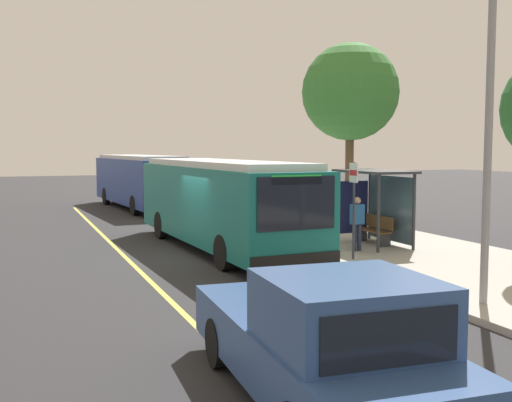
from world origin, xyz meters
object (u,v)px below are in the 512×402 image
pickup_truck (323,343)px  route_sign_post (354,197)px  transit_bus_second (140,180)px  pedestrian_commuter (357,220)px  transit_bus_main (221,201)px  waiting_bench (375,229)px

pickup_truck → route_sign_post: size_ratio=1.96×
pickup_truck → transit_bus_second: bearing=174.0°
pickup_truck → pedestrian_commuter: (-9.70, 6.26, 0.26)m
route_sign_post → pedestrian_commuter: 1.64m
transit_bus_main → transit_bus_second: size_ratio=1.01×
transit_bus_main → pickup_truck: (12.38, -2.69, -0.76)m
transit_bus_second → route_sign_post: size_ratio=3.89×
waiting_bench → pedestrian_commuter: pedestrian_commuter is taller
pedestrian_commuter → transit_bus_main: bearing=-126.9°
pickup_truck → route_sign_post: 10.20m
pedestrian_commuter → pickup_truck: bearing=-32.9°
transit_bus_main → pickup_truck: 12.69m
pickup_truck → waiting_bench: pickup_truck is taller
transit_bus_second → transit_bus_main: bearing=-0.6°
transit_bus_second → waiting_bench: 17.17m
transit_bus_main → pickup_truck: size_ratio=1.99×
transit_bus_main → route_sign_post: same height
route_sign_post → pickup_truck: bearing=-32.5°
transit_bus_second → waiting_bench: size_ratio=6.81×
transit_bus_main → pickup_truck: bearing=-12.3°
transit_bus_main → route_sign_post: size_ratio=3.91×
transit_bus_second → pickup_truck: size_ratio=1.98×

